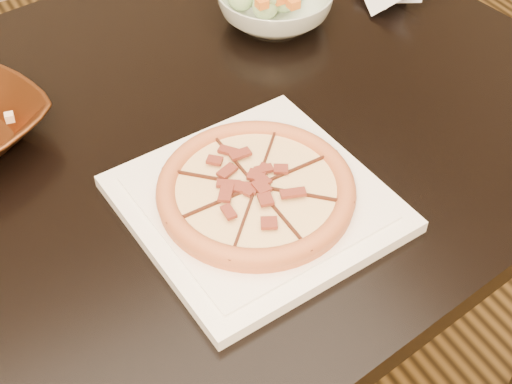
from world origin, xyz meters
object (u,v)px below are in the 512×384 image
(plate, at_px, (256,203))
(pizza, at_px, (256,190))
(salad_bowl, at_px, (275,5))
(dining_table, at_px, (139,203))

(plate, xyz_separation_m, pizza, (-0.00, 0.00, 0.02))
(plate, relative_size, pizza, 1.30)
(plate, bearing_deg, salad_bowl, 55.74)
(salad_bowl, bearing_deg, pizza, -124.26)
(plate, height_order, salad_bowl, salad_bowl)
(pizza, relative_size, salad_bowl, 1.28)
(dining_table, bearing_deg, pizza, -61.12)
(plate, height_order, pizza, pizza)
(plate, distance_m, pizza, 0.02)
(dining_table, xyz_separation_m, plate, (0.10, -0.18, 0.11))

